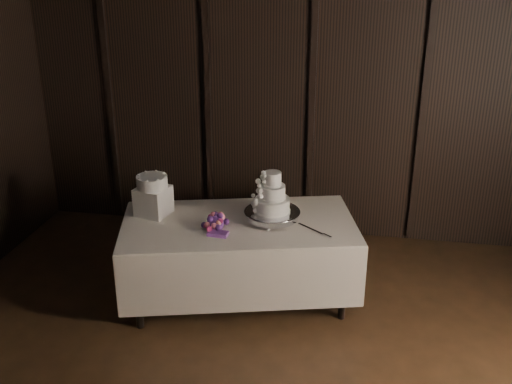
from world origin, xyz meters
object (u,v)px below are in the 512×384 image
object	(u,v)px
cake_stand	(272,216)
small_cake	(152,182)
display_table	(239,257)
wedding_cake	(269,196)
bouquet	(215,222)
box_pedestal	(153,201)

from	to	relation	value
cake_stand	small_cake	bearing A→B (deg)	-177.45
display_table	wedding_cake	size ratio (longest dim) A/B	6.16
small_cake	bouquet	bearing A→B (deg)	-17.55
display_table	bouquet	world-z (taller)	bouquet
box_pedestal	small_cake	size ratio (longest dim) A/B	0.97
cake_stand	bouquet	world-z (taller)	bouquet
display_table	box_pedestal	world-z (taller)	box_pedestal
cake_stand	bouquet	distance (m)	0.50
wedding_cake	box_pedestal	bearing A→B (deg)	157.34
cake_stand	small_cake	world-z (taller)	small_cake
display_table	bouquet	bearing A→B (deg)	-151.19
cake_stand	bouquet	size ratio (longest dim) A/B	1.30
cake_stand	bouquet	xyz separation A→B (m)	(-0.44, -0.24, 0.01)
display_table	cake_stand	xyz separation A→B (m)	(0.28, 0.08, 0.39)
bouquet	cake_stand	bearing A→B (deg)	28.19
wedding_cake	box_pedestal	world-z (taller)	wedding_cake
small_cake	display_table	bearing A→B (deg)	-2.43
wedding_cake	box_pedestal	distance (m)	1.02
bouquet	box_pedestal	distance (m)	0.64
box_pedestal	small_cake	distance (m)	0.18
small_cake	cake_stand	bearing A→B (deg)	2.55
cake_stand	box_pedestal	size ratio (longest dim) A/B	1.86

